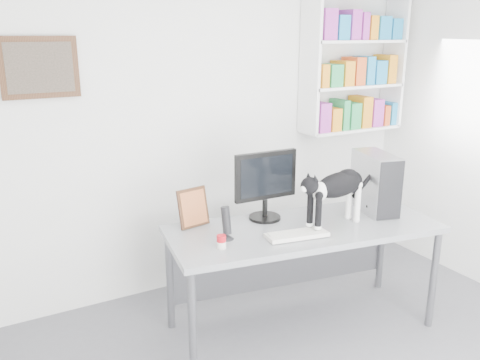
# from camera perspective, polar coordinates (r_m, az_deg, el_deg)

# --- Properties ---
(room) EXTENTS (4.01, 4.01, 2.70)m
(room) POSITION_cam_1_polar(r_m,az_deg,el_deg) (2.68, 15.58, -1.38)
(room) COLOR #5A5A5F
(room) RESTS_ON ground
(bookshelf) EXTENTS (1.03, 0.28, 1.24)m
(bookshelf) POSITION_cam_1_polar(r_m,az_deg,el_deg) (4.88, 12.68, 12.59)
(bookshelf) COLOR white
(bookshelf) RESTS_ON room
(wall_art) EXTENTS (0.52, 0.04, 0.42)m
(wall_art) POSITION_cam_1_polar(r_m,az_deg,el_deg) (3.81, -21.59, 11.66)
(wall_art) COLOR #492E17
(wall_art) RESTS_ON room
(desk) EXTENTS (2.03, 1.05, 0.81)m
(desk) POSITION_cam_1_polar(r_m,az_deg,el_deg) (3.82, 6.99, -10.81)
(desk) COLOR gray
(desk) RESTS_ON room
(monitor) EXTENTS (0.50, 0.25, 0.52)m
(monitor) POSITION_cam_1_polar(r_m,az_deg,el_deg) (3.68, 2.85, -0.58)
(monitor) COLOR black
(monitor) RESTS_ON desk
(keyboard) EXTENTS (0.44, 0.23, 0.03)m
(keyboard) POSITION_cam_1_polar(r_m,az_deg,el_deg) (3.46, 6.39, -6.12)
(keyboard) COLOR silver
(keyboard) RESTS_ON desk
(pc_tower) EXTENTS (0.31, 0.49, 0.45)m
(pc_tower) POSITION_cam_1_polar(r_m,az_deg,el_deg) (4.00, 14.94, -0.26)
(pc_tower) COLOR #ADACB1
(pc_tower) RESTS_ON desk
(speaker) EXTENTS (0.12, 0.12, 0.24)m
(speaker) POSITION_cam_1_polar(r_m,az_deg,el_deg) (3.36, -1.56, -4.78)
(speaker) COLOR black
(speaker) RESTS_ON desk
(leaning_print) EXTENTS (0.24, 0.13, 0.29)m
(leaning_print) POSITION_cam_1_polar(r_m,az_deg,el_deg) (3.59, -5.29, -3.01)
(leaning_print) COLOR #492E17
(leaning_print) RESTS_ON desk
(soup_can) EXTENTS (0.07, 0.07, 0.09)m
(soup_can) POSITION_cam_1_polar(r_m,az_deg,el_deg) (3.25, -2.11, -6.94)
(soup_can) COLOR red
(soup_can) RESTS_ON desk
(cat) EXTENTS (0.68, 0.28, 0.41)m
(cat) POSITION_cam_1_polar(r_m,az_deg,el_deg) (3.62, 10.77, -2.08)
(cat) COLOR black
(cat) RESTS_ON desk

